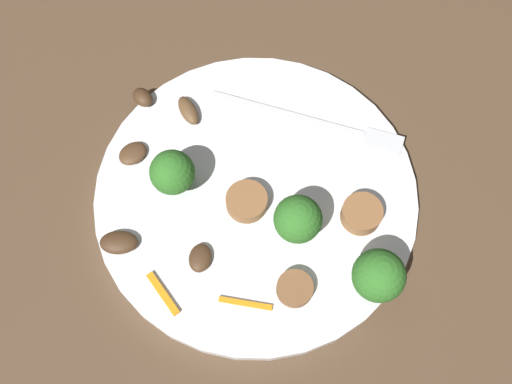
{
  "coord_description": "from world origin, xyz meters",
  "views": [
    {
      "loc": [
        -0.02,
        -0.19,
        0.48
      ],
      "look_at": [
        0.0,
        0.0,
        0.01
      ],
      "focal_mm": 40.81,
      "sensor_mm": 36.0,
      "label": 1
    }
  ],
  "objects_px": {
    "plate": "(256,195)",
    "pepper_strip_0": "(245,303)",
    "broccoli_floret_2": "(172,173)",
    "mushroom_2": "(200,258)",
    "broccoli_floret_1": "(298,219)",
    "sausage_slice_0": "(361,214)",
    "sausage_slice_2": "(295,289)",
    "pepper_strip_1": "(163,294)",
    "fork": "(320,124)",
    "mushroom_4": "(143,97)",
    "mushroom_0": "(119,242)",
    "broccoli_floret_0": "(379,276)",
    "mushroom_1": "(188,110)",
    "sausage_slice_1": "(247,202)",
    "mushroom_3": "(133,153)"
  },
  "relations": [
    {
      "from": "plate",
      "to": "pepper_strip_0",
      "type": "distance_m",
      "value": 0.1
    },
    {
      "from": "broccoli_floret_2",
      "to": "mushroom_2",
      "type": "height_order",
      "value": "broccoli_floret_2"
    },
    {
      "from": "broccoli_floret_1",
      "to": "mushroom_2",
      "type": "distance_m",
      "value": 0.09
    },
    {
      "from": "sausage_slice_0",
      "to": "sausage_slice_2",
      "type": "relative_size",
      "value": 1.15
    },
    {
      "from": "pepper_strip_1",
      "to": "fork",
      "type": "bearing_deg",
      "value": 44.86
    },
    {
      "from": "fork",
      "to": "mushroom_4",
      "type": "relative_size",
      "value": 7.99
    },
    {
      "from": "mushroom_0",
      "to": "mushroom_2",
      "type": "xyz_separation_m",
      "value": [
        0.07,
        -0.02,
        -0.0
      ]
    },
    {
      "from": "fork",
      "to": "mushroom_2",
      "type": "distance_m",
      "value": 0.16
    },
    {
      "from": "broccoli_floret_0",
      "to": "plate",
      "type": "bearing_deg",
      "value": 134.28
    },
    {
      "from": "sausage_slice_2",
      "to": "pepper_strip_0",
      "type": "relative_size",
      "value": 0.69
    },
    {
      "from": "sausage_slice_2",
      "to": "mushroom_2",
      "type": "height_order",
      "value": "sausage_slice_2"
    },
    {
      "from": "mushroom_1",
      "to": "mushroom_2",
      "type": "xyz_separation_m",
      "value": [
        0.0,
        -0.14,
        -0.0
      ]
    },
    {
      "from": "fork",
      "to": "sausage_slice_1",
      "type": "relative_size",
      "value": 4.83
    },
    {
      "from": "broccoli_floret_0",
      "to": "mushroom_2",
      "type": "distance_m",
      "value": 0.14
    },
    {
      "from": "pepper_strip_0",
      "to": "broccoli_floret_2",
      "type": "bearing_deg",
      "value": 115.92
    },
    {
      "from": "broccoli_floret_0",
      "to": "mushroom_0",
      "type": "relative_size",
      "value": 1.61
    },
    {
      "from": "mushroom_0",
      "to": "pepper_strip_1",
      "type": "xyz_separation_m",
      "value": [
        0.03,
        -0.04,
        -0.0
      ]
    },
    {
      "from": "mushroom_1",
      "to": "broccoli_floret_2",
      "type": "bearing_deg",
      "value": -100.12
    },
    {
      "from": "plate",
      "to": "sausage_slice_0",
      "type": "relative_size",
      "value": 8.19
    },
    {
      "from": "broccoli_floret_2",
      "to": "pepper_strip_0",
      "type": "bearing_deg",
      "value": -64.08
    },
    {
      "from": "sausage_slice_0",
      "to": "mushroom_1",
      "type": "bearing_deg",
      "value": 141.34
    },
    {
      "from": "sausage_slice_2",
      "to": "mushroom_2",
      "type": "relative_size",
      "value": 1.2
    },
    {
      "from": "mushroom_0",
      "to": "mushroom_4",
      "type": "xyz_separation_m",
      "value": [
        0.02,
        0.14,
        0.0
      ]
    },
    {
      "from": "sausage_slice_2",
      "to": "mushroom_2",
      "type": "distance_m",
      "value": 0.08
    },
    {
      "from": "broccoli_floret_1",
      "to": "mushroom_0",
      "type": "bearing_deg",
      "value": 179.59
    },
    {
      "from": "broccoli_floret_1",
      "to": "mushroom_3",
      "type": "height_order",
      "value": "broccoli_floret_1"
    },
    {
      "from": "broccoli_floret_0",
      "to": "sausage_slice_0",
      "type": "relative_size",
      "value": 1.49
    },
    {
      "from": "plate",
      "to": "sausage_slice_2",
      "type": "xyz_separation_m",
      "value": [
        0.02,
        -0.09,
        0.01
      ]
    },
    {
      "from": "broccoli_floret_0",
      "to": "sausage_slice_1",
      "type": "bearing_deg",
      "value": 140.74
    },
    {
      "from": "plate",
      "to": "mushroom_0",
      "type": "bearing_deg",
      "value": -161.99
    },
    {
      "from": "mushroom_2",
      "to": "mushroom_4",
      "type": "xyz_separation_m",
      "value": [
        -0.05,
        0.16,
        0.0
      ]
    },
    {
      "from": "broccoli_floret_2",
      "to": "pepper_strip_1",
      "type": "distance_m",
      "value": 0.1
    },
    {
      "from": "mushroom_4",
      "to": "pepper_strip_0",
      "type": "xyz_separation_m",
      "value": [
        0.08,
        -0.2,
        -0.0
      ]
    },
    {
      "from": "sausage_slice_2",
      "to": "mushroom_4",
      "type": "relative_size",
      "value": 1.38
    },
    {
      "from": "plate",
      "to": "mushroom_1",
      "type": "relative_size",
      "value": 8.85
    },
    {
      "from": "broccoli_floret_2",
      "to": "sausage_slice_2",
      "type": "height_order",
      "value": "broccoli_floret_2"
    },
    {
      "from": "broccoli_floret_0",
      "to": "broccoli_floret_1",
      "type": "height_order",
      "value": "same"
    },
    {
      "from": "sausage_slice_0",
      "to": "mushroom_0",
      "type": "xyz_separation_m",
      "value": [
        -0.2,
        -0.01,
        -0.0
      ]
    },
    {
      "from": "broccoli_floret_1",
      "to": "mushroom_1",
      "type": "relative_size",
      "value": 1.62
    },
    {
      "from": "mushroom_2",
      "to": "broccoli_floret_1",
      "type": "bearing_deg",
      "value": 12.19
    },
    {
      "from": "plate",
      "to": "broccoli_floret_2",
      "type": "height_order",
      "value": "broccoli_floret_2"
    },
    {
      "from": "broccoli_floret_2",
      "to": "mushroom_4",
      "type": "xyz_separation_m",
      "value": [
        -0.03,
        0.09,
        -0.02
      ]
    },
    {
      "from": "sausage_slice_0",
      "to": "mushroom_0",
      "type": "height_order",
      "value": "sausage_slice_0"
    },
    {
      "from": "broccoli_floret_0",
      "to": "mushroom_1",
      "type": "height_order",
      "value": "broccoli_floret_0"
    },
    {
      "from": "mushroom_0",
      "to": "mushroom_2",
      "type": "relative_size",
      "value": 1.28
    },
    {
      "from": "broccoli_floret_2",
      "to": "sausage_slice_0",
      "type": "distance_m",
      "value": 0.16
    },
    {
      "from": "mushroom_2",
      "to": "pepper_strip_0",
      "type": "xyz_separation_m",
      "value": [
        0.03,
        -0.04,
        -0.0
      ]
    },
    {
      "from": "fork",
      "to": "pepper_strip_0",
      "type": "bearing_deg",
      "value": -94.71
    },
    {
      "from": "sausage_slice_2",
      "to": "pepper_strip_1",
      "type": "xyz_separation_m",
      "value": [
        -0.11,
        0.01,
        -0.0
      ]
    },
    {
      "from": "sausage_slice_0",
      "to": "pepper_strip_1",
      "type": "relative_size",
      "value": 0.84
    }
  ]
}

